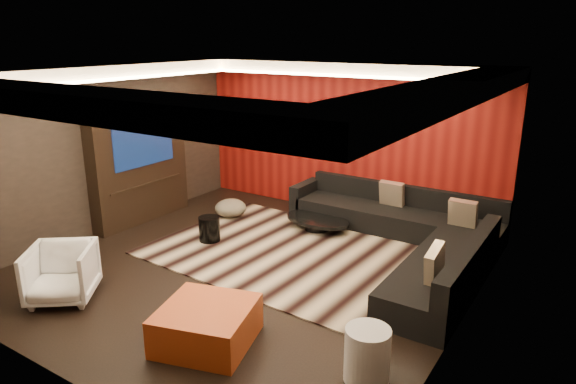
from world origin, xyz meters
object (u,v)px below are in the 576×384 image
Objects in this scene: coffee_table at (317,224)px; sectional_sofa at (409,235)px; white_side_table at (367,355)px; orange_ottoman at (207,325)px; armchair at (61,273)px; drum_stool at (209,229)px.

coffee_table is 1.65m from sectional_sofa.
white_side_table reaches higher than orange_ottoman.
armchair is 0.22× the size of sectional_sofa.
coffee_table is 2.97× the size of drum_stool.
sectional_sofa is (2.87, 1.41, 0.04)m from drum_stool.
armchair is at bearing -171.12° from white_side_table.
armchair is at bearing -96.82° from drum_stool.
armchair is (-2.19, -0.26, 0.14)m from orange_ottoman.
drum_stool is 0.42× the size of orange_ottoman.
white_side_table is at bearing 11.66° from orange_ottoman.
orange_ottoman is 2.21m from armchair.
drum_stool is at bearing 153.00° from white_side_table.
coffee_table is at bearing -179.85° from sectional_sofa.
armchair is at bearing -129.21° from sectional_sofa.
armchair is (-1.52, -3.87, 0.24)m from coffee_table.
sectional_sofa is (3.16, 3.87, -0.10)m from armchair.
drum_stool is at bearing -153.81° from sectional_sofa.
white_side_table is at bearing -53.52° from coffee_table.
orange_ottoman is at bearing -49.35° from drum_stool.
white_side_table is 3.35m from sectional_sofa.
orange_ottoman is at bearing -105.00° from sectional_sofa.
white_side_table is 0.71× the size of armchair.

